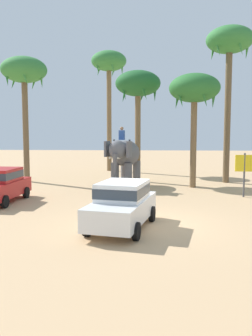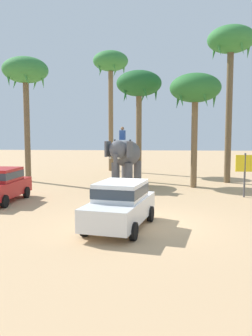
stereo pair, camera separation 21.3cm
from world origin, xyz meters
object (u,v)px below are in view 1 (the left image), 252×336
(palm_tree_far_back, at_px, (194,91))
(signboard_yellow, at_px, (244,166))
(palm_tree_left_of_road, at_px, (24,74))
(car_sedan_foreground, at_px, (122,203))
(palm_tree_leaning_seaward, at_px, (229,47))
(palm_tree_near_hut, at_px, (109,66))
(elephant_with_mahout, at_px, (125,156))
(car_parked_far_side, at_px, (0,184))
(palm_tree_behind_elephant, at_px, (138,87))

(palm_tree_far_back, bearing_deg, signboard_yellow, -54.94)
(palm_tree_left_of_road, xyz_separation_m, signboard_yellow, (13.95, -5.30, -5.95))
(car_sedan_foreground, height_order, palm_tree_leaning_seaward, palm_tree_leaning_seaward)
(palm_tree_near_hut, relative_size, palm_tree_leaning_seaward, 1.02)
(palm_tree_near_hut, relative_size, palm_tree_far_back, 1.52)
(car_sedan_foreground, height_order, elephant_with_mahout, elephant_with_mahout)
(palm_tree_near_hut, height_order, signboard_yellow, palm_tree_near_hut)
(car_parked_far_side, bearing_deg, car_sedan_foreground, -34.11)
(palm_tree_far_back, distance_m, palm_tree_leaning_seaward, 4.85)
(palm_tree_left_of_road, relative_size, palm_tree_far_back, 1.22)
(car_sedan_foreground, xyz_separation_m, palm_tree_near_hut, (-2.72, 19.77, 8.64))
(palm_tree_behind_elephant, relative_size, palm_tree_leaning_seaward, 0.73)
(palm_tree_left_of_road, relative_size, signboard_yellow, 3.67)
(palm_tree_behind_elephant, height_order, palm_tree_far_back, palm_tree_behind_elephant)
(palm_tree_far_back, distance_m, signboard_yellow, 6.01)
(palm_tree_behind_elephant, relative_size, signboard_yellow, 3.29)
(palm_tree_left_of_road, height_order, palm_tree_far_back, palm_tree_left_of_road)
(palm_tree_near_hut, bearing_deg, palm_tree_behind_elephant, -68.14)
(elephant_with_mahout, height_order, palm_tree_leaning_seaward, palm_tree_leaning_seaward)
(car_sedan_foreground, relative_size, palm_tree_left_of_road, 0.49)
(car_sedan_foreground, relative_size, signboard_yellow, 1.82)
(palm_tree_behind_elephant, relative_size, palm_tree_left_of_road, 0.89)
(car_parked_far_side, bearing_deg, palm_tree_near_hut, 76.19)
(car_parked_far_side, distance_m, elephant_with_mahout, 8.26)
(palm_tree_far_back, bearing_deg, elephant_with_mahout, 178.88)
(elephant_with_mahout, bearing_deg, palm_tree_behind_elephant, 73.37)
(elephant_with_mahout, relative_size, palm_tree_behind_elephant, 0.51)
(car_sedan_foreground, height_order, car_parked_far_side, same)
(palm_tree_leaning_seaward, bearing_deg, car_sedan_foreground, -117.32)
(palm_tree_behind_elephant, bearing_deg, palm_tree_near_hut, 111.86)
(elephant_with_mahout, height_order, palm_tree_near_hut, palm_tree_near_hut)
(palm_tree_far_back, bearing_deg, palm_tree_leaning_seaward, 42.83)
(palm_tree_leaning_seaward, bearing_deg, palm_tree_behind_elephant, 178.50)
(palm_tree_leaning_seaward, bearing_deg, car_parked_far_side, -148.11)
(signboard_yellow, bearing_deg, palm_tree_leaning_seaward, 87.05)
(palm_tree_near_hut, height_order, palm_tree_far_back, palm_tree_near_hut)
(palm_tree_far_back, xyz_separation_m, signboard_yellow, (2.33, -3.32, -4.44))
(car_parked_far_side, distance_m, palm_tree_behind_elephant, 12.07)
(car_parked_far_side, relative_size, palm_tree_behind_elephant, 0.53)
(palm_tree_leaning_seaward, distance_m, signboard_yellow, 9.62)
(car_parked_far_side, distance_m, palm_tree_left_of_road, 10.21)
(car_parked_far_side, distance_m, palm_tree_leaning_seaward, 17.41)
(car_parked_far_side, distance_m, palm_tree_far_back, 12.82)
(car_sedan_foreground, bearing_deg, car_parked_far_side, 145.89)
(palm_tree_far_back, height_order, palm_tree_leaning_seaward, palm_tree_leaning_seaward)
(elephant_with_mahout, bearing_deg, palm_tree_leaning_seaward, 18.53)
(palm_tree_left_of_road, height_order, signboard_yellow, palm_tree_left_of_road)
(palm_tree_leaning_seaward, height_order, signboard_yellow, palm_tree_leaning_seaward)
(palm_tree_left_of_road, bearing_deg, palm_tree_leaning_seaward, 1.84)
(palm_tree_near_hut, bearing_deg, car_parked_far_side, -103.81)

